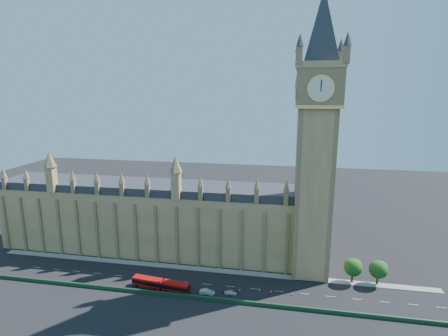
% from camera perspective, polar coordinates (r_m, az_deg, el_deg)
% --- Properties ---
extents(ground, '(400.00, 400.00, 0.00)m').
position_cam_1_polar(ground, '(124.16, -4.72, -18.20)').
color(ground, black).
rests_on(ground, ground).
extents(palace_westminster, '(120.00, 20.00, 28.00)m').
position_cam_1_polar(palace_westminster, '(144.76, -12.21, -7.82)').
color(palace_westminster, '#997C4A').
rests_on(palace_westminster, ground).
extents(elizabeth_tower, '(20.59, 20.59, 105.00)m').
position_cam_1_polar(elizabeth_tower, '(117.86, 14.99, 7.80)').
color(elizabeth_tower, '#997C4A').
rests_on(elizabeth_tower, ground).
extents(bridge_parapet, '(160.00, 0.60, 1.20)m').
position_cam_1_polar(bridge_parapet, '(116.47, -5.94, -20.12)').
color(bridge_parapet, '#1E4C2D').
rests_on(bridge_parapet, ground).
extents(kerb_north, '(160.00, 3.00, 0.16)m').
position_cam_1_polar(kerb_north, '(132.13, -3.61, -16.14)').
color(kerb_north, gray).
rests_on(kerb_north, ground).
extents(tree_east_near, '(6.00, 6.00, 8.50)m').
position_cam_1_polar(tree_east_near, '(129.04, 20.41, -14.89)').
color(tree_east_near, '#382619').
rests_on(tree_east_near, ground).
extents(tree_east_far, '(6.00, 6.00, 8.50)m').
position_cam_1_polar(tree_east_far, '(130.73, 23.98, -14.83)').
color(tree_east_far, '#382619').
rests_on(tree_east_far, ground).
extents(red_bus, '(19.88, 5.24, 3.35)m').
position_cam_1_polar(red_bus, '(121.22, -10.29, -18.22)').
color(red_bus, '#B60C0C').
rests_on(red_bus, ground).
extents(car_grey, '(4.58, 2.21, 1.51)m').
position_cam_1_polar(car_grey, '(118.41, 0.85, -19.37)').
color(car_grey, '#404147').
rests_on(car_grey, ground).
extents(car_silver, '(4.89, 1.89, 1.59)m').
position_cam_1_polar(car_silver, '(117.74, -2.78, -19.57)').
color(car_silver, '#B3B7BB').
rests_on(car_silver, ground).
extents(car_white, '(4.12, 1.78, 1.18)m').
position_cam_1_polar(car_white, '(117.77, 1.09, -19.66)').
color(car_white, white).
rests_on(car_white, ground).
extents(cone_a, '(0.51, 0.51, 0.75)m').
position_cam_1_polar(cone_a, '(119.63, 7.69, -19.35)').
color(cone_a, black).
rests_on(cone_a, ground).
extents(cone_b, '(0.57, 0.57, 0.72)m').
position_cam_1_polar(cone_b, '(119.49, 2.59, -19.29)').
color(cone_b, black).
rests_on(cone_b, ground).
extents(cone_c, '(0.55, 0.55, 0.79)m').
position_cam_1_polar(cone_c, '(120.07, 5.84, -19.16)').
color(cone_c, black).
rests_on(cone_c, ground).
extents(cone_d, '(0.52, 0.52, 0.73)m').
position_cam_1_polar(cone_d, '(119.35, 11.17, -19.57)').
color(cone_d, black).
rests_on(cone_d, ground).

